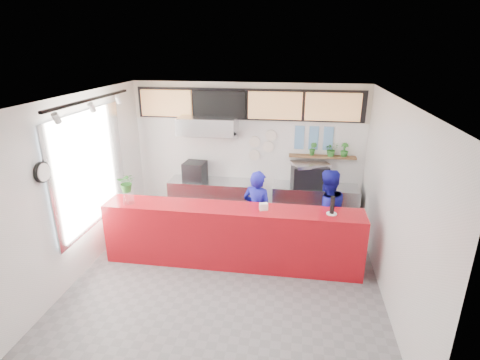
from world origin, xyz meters
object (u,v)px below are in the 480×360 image
Objects in this scene: service_counter at (232,236)px; staff_right at (325,214)px; panini_oven at (195,171)px; pepper_mill at (332,205)px; staff_center at (257,212)px; espresso_machine at (310,175)px.

service_counter is 1.75m from staff_right.
service_counter is at bearing -52.78° from panini_oven.
staff_right is at bearing 94.28° from pepper_mill.
service_counter is 1.82m from pepper_mill.
pepper_mill is (2.81, -1.81, 0.16)m from panini_oven.
panini_oven is 3.35m from pepper_mill.
staff_center is 1.47m from pepper_mill.
pepper_mill is at bearing -88.63° from espresso_machine.
espresso_machine is 1.62m from staff_center.
espresso_machine is 1.30m from staff_right.
panini_oven is at bearing 147.24° from pepper_mill.
staff_center is at bearing 54.26° from service_counter.
staff_center is (1.53, -1.26, -0.30)m from panini_oven.
pepper_mill is (0.32, -1.81, 0.13)m from espresso_machine.
service_counter is 15.37× the size of pepper_mill.
staff_right is (2.77, -1.23, -0.26)m from panini_oven.
staff_center reaches higher than service_counter.
staff_center reaches higher than espresso_machine.
staff_right is at bearing -157.27° from staff_center.
panini_oven is 3.04m from staff_right.
staff_right reaches higher than service_counter.
espresso_machine reaches higher than panini_oven.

